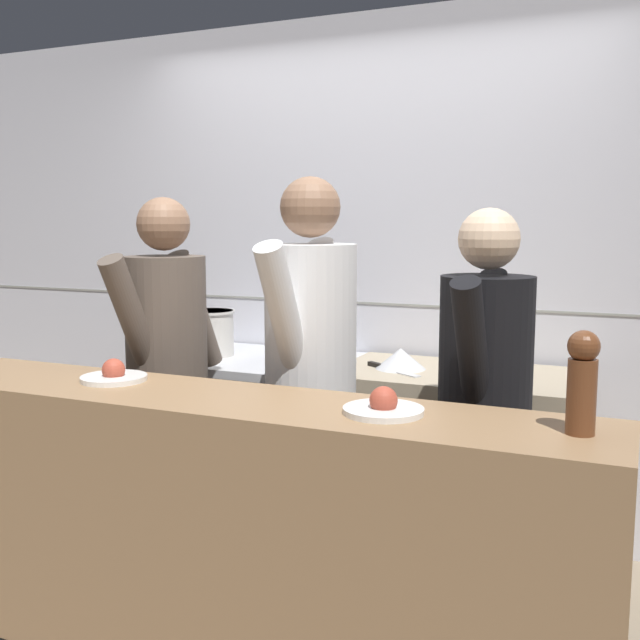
# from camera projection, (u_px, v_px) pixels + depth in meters

# --- Properties ---
(wall_back_tiled) EXTENTS (8.00, 0.06, 2.60)m
(wall_back_tiled) POSITION_uv_depth(u_px,v_px,m) (372.00, 274.00, 3.87)
(wall_back_tiled) COLOR silver
(wall_back_tiled) RESTS_ON ground_plane
(oven_range) EXTENTS (0.91, 0.71, 0.89)m
(oven_range) POSITION_uv_depth(u_px,v_px,m) (259.00, 444.00, 3.80)
(oven_range) COLOR #232326
(oven_range) RESTS_ON ground_plane
(prep_counter) EXTENTS (1.06, 0.65, 0.90)m
(prep_counter) POSITION_uv_depth(u_px,v_px,m) (454.00, 470.00, 3.40)
(prep_counter) COLOR gray
(prep_counter) RESTS_ON ground_plane
(pass_counter) EXTENTS (2.45, 0.45, 1.01)m
(pass_counter) POSITION_uv_depth(u_px,v_px,m) (231.00, 547.00, 2.48)
(pass_counter) COLOR #93704C
(pass_counter) RESTS_ON ground_plane
(stock_pot) EXTENTS (0.25, 0.25, 0.23)m
(stock_pot) POSITION_uv_depth(u_px,v_px,m) (210.00, 332.00, 3.79)
(stock_pot) COLOR beige
(stock_pot) RESTS_ON oven_range
(sauce_pot) EXTENTS (0.29, 0.29, 0.21)m
(sauce_pot) POSITION_uv_depth(u_px,v_px,m) (302.00, 338.00, 3.66)
(sauce_pot) COLOR #2D2D33
(sauce_pot) RESTS_ON oven_range
(mixing_bowl_steel) EXTENTS (0.23, 0.23, 0.09)m
(mixing_bowl_steel) POSITION_uv_depth(u_px,v_px,m) (401.00, 358.00, 3.41)
(mixing_bowl_steel) COLOR #B7BABF
(mixing_bowl_steel) RESTS_ON prep_counter
(chefs_knife) EXTENTS (0.30, 0.20, 0.02)m
(chefs_knife) POSITION_uv_depth(u_px,v_px,m) (388.00, 369.00, 3.38)
(chefs_knife) COLOR #B7BABF
(chefs_knife) RESTS_ON prep_counter
(plated_dish_main) EXTENTS (0.23, 0.23, 0.08)m
(plated_dish_main) POSITION_uv_depth(u_px,v_px,m) (114.00, 375.00, 2.66)
(plated_dish_main) COLOR white
(plated_dish_main) RESTS_ON pass_counter
(plated_dish_appetiser) EXTENTS (0.24, 0.24, 0.08)m
(plated_dish_appetiser) POSITION_uv_depth(u_px,v_px,m) (383.00, 407.00, 2.21)
(plated_dish_appetiser) COLOR white
(plated_dish_appetiser) RESTS_ON pass_counter
(pepper_mill) EXTENTS (0.09, 0.09, 0.28)m
(pepper_mill) POSITION_uv_depth(u_px,v_px,m) (582.00, 380.00, 1.98)
(pepper_mill) COLOR brown
(pepper_mill) RESTS_ON pass_counter
(chef_head_cook) EXTENTS (0.36, 0.73, 1.67)m
(chef_head_cook) POSITION_uv_depth(u_px,v_px,m) (167.00, 374.00, 3.17)
(chef_head_cook) COLOR black
(chef_head_cook) RESTS_ON ground_plane
(chef_sous) EXTENTS (0.36, 0.76, 1.74)m
(chef_sous) POSITION_uv_depth(u_px,v_px,m) (311.00, 378.00, 2.90)
(chef_sous) COLOR black
(chef_sous) RESTS_ON ground_plane
(chef_line) EXTENTS (0.34, 0.71, 1.62)m
(chef_line) POSITION_uv_depth(u_px,v_px,m) (484.00, 411.00, 2.66)
(chef_line) COLOR black
(chef_line) RESTS_ON ground_plane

